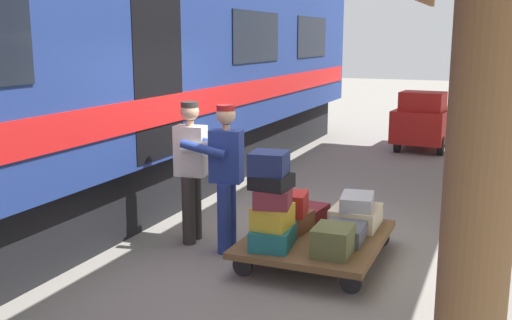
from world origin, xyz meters
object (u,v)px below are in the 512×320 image
suitcase_slate_roller (345,231)px  suitcase_navy_fabric (269,163)px  suitcase_maroon_trunk (303,213)px  suitcase_burgundy_valise (273,197)px  suitcase_black_hardshell (272,181)px  suitcase_yellow_case (273,216)px  suitcase_cream_canvas (356,216)px  porter_in_overalls (225,173)px  porter_by_door (193,167)px  suitcase_red_plastic (288,203)px  suitcase_brown_leather (289,223)px  suitcase_olive_duffel (333,240)px  suitcase_gray_aluminum (357,201)px  luggage_cart (316,239)px  baggage_tug (423,121)px  suitcase_teal_softside (273,236)px  train_car (61,67)px

suitcase_slate_roller → suitcase_navy_fabric: (0.68, 0.55, 0.81)m
suitcase_maroon_trunk → suitcase_navy_fabric: suitcase_navy_fabric is taller
suitcase_burgundy_valise → suitcase_black_hardshell: 0.17m
suitcase_maroon_trunk → suitcase_yellow_case: bearing=89.9°
suitcase_cream_canvas → suitcase_navy_fabric: bearing=57.0°
suitcase_yellow_case → porter_in_overalls: size_ratio=0.25×
porter_by_door → suitcase_red_plastic: bearing=177.3°
suitcase_cream_canvas → suitcase_black_hardshell: (0.64, 1.05, 0.59)m
suitcase_burgundy_valise → porter_in_overalls: size_ratio=0.23×
suitcase_brown_leather → suitcase_red_plastic: suitcase_red_plastic is taller
suitcase_olive_duffel → suitcase_black_hardshell: suitcase_black_hardshell is taller
suitcase_gray_aluminum → suitcase_olive_duffel: bearing=88.9°
suitcase_yellow_case → suitcase_gray_aluminum: (-0.66, -0.97, -0.02)m
suitcase_navy_fabric → luggage_cart: bearing=-122.9°
suitcase_burgundy_valise → baggage_tug: bearing=-93.6°
suitcase_teal_softside → suitcase_gray_aluminum: suitcase_gray_aluminum is taller
suitcase_maroon_trunk → suitcase_gray_aluminum: (-0.66, 0.03, 0.22)m
suitcase_yellow_case → suitcase_black_hardshell: 0.39m
train_car → suitcase_olive_duffel: (-3.94, 0.75, -1.63)m
suitcase_maroon_trunk → suitcase_teal_softside: suitcase_teal_softside is taller
suitcase_cream_canvas → suitcase_teal_softside: size_ratio=1.02×
suitcase_olive_duffel → suitcase_red_plastic: 0.83m
baggage_tug → suitcase_maroon_trunk: bearing=85.7°
suitcase_cream_canvas → suitcase_yellow_case: bearing=57.3°
porter_by_door → suitcase_black_hardshell: bearing=154.3°
suitcase_cream_canvas → suitcase_teal_softside: suitcase_cream_canvas is taller
suitcase_brown_leather → suitcase_black_hardshell: suitcase_black_hardshell is taller
suitcase_gray_aluminum → suitcase_teal_softside: bearing=55.2°
luggage_cart → suitcase_yellow_case: size_ratio=4.28×
luggage_cart → suitcase_yellow_case: suitcase_yellow_case is taller
porter_in_overalls → suitcase_teal_softside: bearing=152.1°
suitcase_olive_duffel → porter_by_door: size_ratio=0.26×
suitcase_slate_roller → suitcase_black_hardshell: (0.64, 0.56, 0.62)m
suitcase_brown_leather → porter_in_overalls: (0.75, 0.10, 0.53)m
suitcase_maroon_trunk → porter_in_overalls: 1.10m
suitcase_gray_aluminum → suitcase_brown_leather: bearing=34.8°
luggage_cart → suitcase_maroon_trunk: suitcase_maroon_trunk is taller
suitcase_maroon_trunk → suitcase_burgundy_valise: (-0.01, 1.04, 0.45)m
suitcase_slate_roller → suitcase_olive_duffel: 0.50m
suitcase_maroon_trunk → suitcase_yellow_case: suitcase_yellow_case is taller
luggage_cart → suitcase_olive_duffel: (-0.32, 0.49, 0.19)m
porter_by_door → suitcase_navy_fabric: bearing=154.1°
luggage_cart → suitcase_black_hardshell: size_ratio=4.79×
suitcase_navy_fabric → suitcase_burgundy_valise: bearing=-179.2°
suitcase_slate_roller → porter_by_door: porter_by_door is taller
suitcase_slate_roller → suitcase_teal_softside: suitcase_teal_softside is taller
suitcase_black_hardshell → porter_by_door: size_ratio=0.22×
luggage_cart → porter_in_overalls: 1.27m
suitcase_brown_leather → luggage_cart: bearing=180.0°
suitcase_cream_canvas → suitcase_gray_aluminum: size_ratio=1.16×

